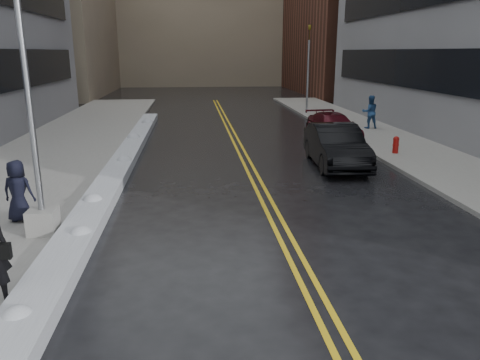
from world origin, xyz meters
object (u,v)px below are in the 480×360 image
object	(u,v)px
pedestrian_c	(18,191)
car_maroon	(333,127)
lamppost	(33,135)
traffic_signal	(308,66)
pedestrian_east	(370,112)
car_black	(336,146)
fire_hydrant	(396,144)

from	to	relation	value
pedestrian_c	car_maroon	size ratio (longest dim) A/B	0.35
lamppost	traffic_signal	xyz separation A→B (m)	(11.80, 22.00, 0.87)
pedestrian_east	car_black	xyz separation A→B (m)	(-4.46, -8.12, -0.26)
car_black	car_maroon	size ratio (longest dim) A/B	1.08
lamppost	pedestrian_east	distance (m)	20.09
lamppost	fire_hydrant	xyz separation A→B (m)	(12.30, 8.00, -1.98)
fire_hydrant	car_maroon	xyz separation A→B (m)	(-1.50, 4.22, 0.12)
traffic_signal	car_black	distance (m)	15.89
fire_hydrant	traffic_signal	size ratio (longest dim) A/B	0.12
fire_hydrant	traffic_signal	distance (m)	14.30
traffic_signal	pedestrian_c	distance (m)	24.68
traffic_signal	pedestrian_c	world-z (taller)	traffic_signal
traffic_signal	car_maroon	bearing A→B (deg)	-95.84
pedestrian_c	pedestrian_east	xyz separation A→B (m)	(14.49, 13.73, 0.12)
lamppost	pedestrian_c	bearing A→B (deg)	131.75
traffic_signal	pedestrian_east	xyz separation A→B (m)	(1.85, -7.33, -2.33)
lamppost	traffic_signal	size ratio (longest dim) A/B	1.27
pedestrian_east	lamppost	bearing A→B (deg)	50.38
fire_hydrant	car_maroon	distance (m)	4.48
lamppost	fire_hydrant	bearing A→B (deg)	33.04
lamppost	pedestrian_c	world-z (taller)	lamppost
lamppost	fire_hydrant	size ratio (longest dim) A/B	10.45
lamppost	pedestrian_c	size ratio (longest dim) A/B	4.76
fire_hydrant	pedestrian_c	world-z (taller)	pedestrian_c
car_black	traffic_signal	bearing A→B (deg)	83.84
traffic_signal	car_black	world-z (taller)	traffic_signal
car_maroon	car_black	bearing A→B (deg)	-109.72
pedestrian_east	traffic_signal	bearing A→B (deg)	-72.51
car_black	fire_hydrant	bearing A→B (deg)	28.52
fire_hydrant	pedestrian_east	world-z (taller)	pedestrian_east
pedestrian_east	car_black	bearing A→B (deg)	64.57
fire_hydrant	pedestrian_c	size ratio (longest dim) A/B	0.46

